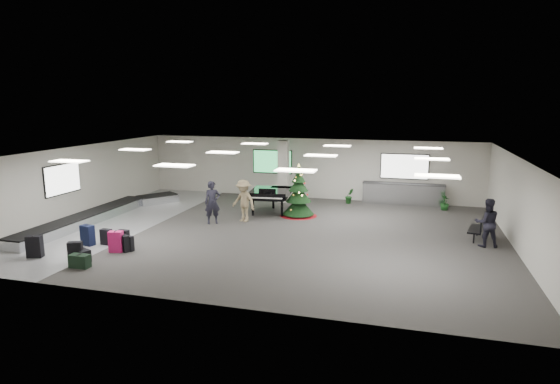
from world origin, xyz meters
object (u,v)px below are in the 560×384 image
(bench, at_px, (479,227))
(potted_plant_left, at_px, (349,196))
(pink_suitcase, at_px, (116,242))
(traveler_b, at_px, (244,201))
(potted_plant_right, at_px, (445,203))
(traveler_bench, at_px, (487,223))
(baggage_carousel, at_px, (102,214))
(service_counter, at_px, (403,194))
(traveler_a, at_px, (212,203))
(grand_piano, at_px, (270,193))
(christmas_tree, at_px, (298,198))

(bench, xyz_separation_m, potted_plant_left, (-5.54, 5.05, -0.12))
(pink_suitcase, bearing_deg, traveler_b, 48.02)
(bench, relative_size, potted_plant_right, 2.03)
(bench, distance_m, traveler_bench, 0.94)
(baggage_carousel, xyz_separation_m, potted_plant_right, (14.81, 5.97, 0.16))
(potted_plant_right, bearing_deg, bench, -79.10)
(traveler_b, height_order, traveler_bench, traveler_b)
(service_counter, height_order, pink_suitcase, service_counter)
(traveler_a, height_order, traveler_bench, traveler_a)
(bench, bearing_deg, baggage_carousel, -163.11)
(traveler_a, xyz_separation_m, traveler_bench, (10.78, -0.31, -0.04))
(grand_piano, bearing_deg, service_counter, 23.72)
(potted_plant_right, bearing_deg, baggage_carousel, -158.05)
(baggage_carousel, xyz_separation_m, christmas_tree, (8.30, 2.95, 0.62))
(pink_suitcase, xyz_separation_m, bench, (12.33, 4.99, 0.14))
(pink_suitcase, distance_m, potted_plant_left, 12.12)
(service_counter, distance_m, bench, 6.28)
(bench, bearing_deg, pink_suitcase, -145.29)
(service_counter, xyz_separation_m, christmas_tree, (-4.54, -3.78, 0.28))
(traveler_a, relative_size, potted_plant_left, 2.34)
(traveler_b, distance_m, potted_plant_left, 6.31)
(christmas_tree, distance_m, bench, 7.66)
(traveler_a, xyz_separation_m, traveler_b, (1.15, 0.71, -0.00))
(baggage_carousel, relative_size, service_counter, 2.40)
(service_counter, bearing_deg, christmas_tree, -140.22)
(baggage_carousel, bearing_deg, potted_plant_left, 31.34)
(traveler_bench, bearing_deg, traveler_a, -10.92)
(christmas_tree, height_order, traveler_a, christmas_tree)
(potted_plant_right, bearing_deg, grand_piano, -161.07)
(bench, height_order, traveler_b, traveler_b)
(traveler_b, xyz_separation_m, traveler_bench, (9.63, -1.02, -0.03))
(traveler_bench, distance_m, potted_plant_right, 5.78)
(baggage_carousel, distance_m, christmas_tree, 8.83)
(baggage_carousel, relative_size, potted_plant_right, 13.17)
(potted_plant_left, bearing_deg, baggage_carousel, -148.66)
(bench, bearing_deg, traveler_a, -164.41)
(traveler_a, relative_size, traveler_bench, 1.04)
(traveler_b, bearing_deg, baggage_carousel, -146.96)
(baggage_carousel, relative_size, grand_piano, 4.04)
(baggage_carousel, xyz_separation_m, traveler_b, (6.24, 1.33, 0.71))
(traveler_b, distance_m, potted_plant_right, 9.76)
(christmas_tree, distance_m, traveler_b, 2.62)
(grand_piano, height_order, traveler_b, traveler_b)
(potted_plant_right, bearing_deg, traveler_a, -151.17)
(traveler_a, bearing_deg, christmas_tree, 4.13)
(service_counter, distance_m, grand_piano, 6.93)
(grand_piano, xyz_separation_m, traveler_b, (-0.62, -1.91, 0.01))
(baggage_carousel, distance_m, potted_plant_left, 11.94)
(baggage_carousel, bearing_deg, potted_plant_right, 21.95)
(pink_suitcase, relative_size, potted_plant_right, 1.03)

